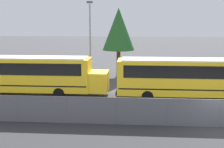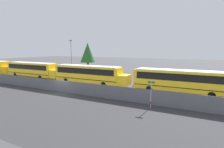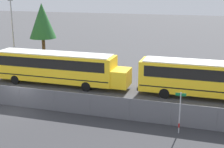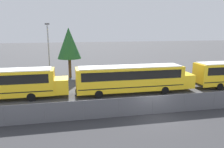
# 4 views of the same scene
# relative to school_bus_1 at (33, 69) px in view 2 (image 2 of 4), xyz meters

# --- Properties ---
(ground_plane) EXTENTS (200.00, 200.00, 0.00)m
(ground_plane) POSITION_rel_school_bus_1_xyz_m (14.74, -7.00, -1.92)
(ground_plane) COLOR #424244
(road_strip) EXTENTS (120.13, 12.00, 0.01)m
(road_strip) POSITION_rel_school_bus_1_xyz_m (14.74, -13.00, -1.92)
(road_strip) COLOR #333335
(road_strip) RESTS_ON ground_plane
(fence) EXTENTS (86.20, 0.07, 1.70)m
(fence) POSITION_rel_school_bus_1_xyz_m (14.74, -7.01, -1.05)
(fence) COLOR #9EA0A5
(fence) RESTS_ON ground_plane
(school_bus_1) EXTENTS (14.11, 2.59, 3.26)m
(school_bus_1) POSITION_rel_school_bus_1_xyz_m (0.00, 0.00, 0.00)
(school_bus_1) COLOR yellow
(school_bus_1) RESTS_ON ground_plane
(school_bus_2) EXTENTS (14.11, 2.59, 3.26)m
(school_bus_2) POSITION_rel_school_bus_1_xyz_m (14.84, -0.44, 0.00)
(school_bus_2) COLOR yellow
(school_bus_2) RESTS_ON ground_plane
(school_bus_3) EXTENTS (14.11, 2.59, 3.26)m
(school_bus_3) POSITION_rel_school_bus_1_xyz_m (29.95, -0.24, 0.00)
(school_bus_3) COLOR yellow
(school_bus_3) RESTS_ON ground_plane
(street_sign) EXTENTS (0.70, 0.09, 2.88)m
(street_sign) POSITION_rel_school_bus_1_xyz_m (27.68, -8.07, -0.39)
(street_sign) COLOR #B7B7BC
(street_sign) RESTS_ON ground_plane
(light_pole) EXTENTS (0.60, 0.24, 8.17)m
(light_pole) POSITION_rel_school_bus_1_xyz_m (4.96, 6.79, 2.55)
(light_pole) COLOR gray
(light_pole) RESTS_ON ground_plane
(tree_0) EXTENTS (3.57, 3.57, 7.62)m
(tree_0) POSITION_rel_school_bus_1_xyz_m (7.74, 9.52, 3.34)
(tree_0) COLOR #51381E
(tree_0) RESTS_ON ground_plane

